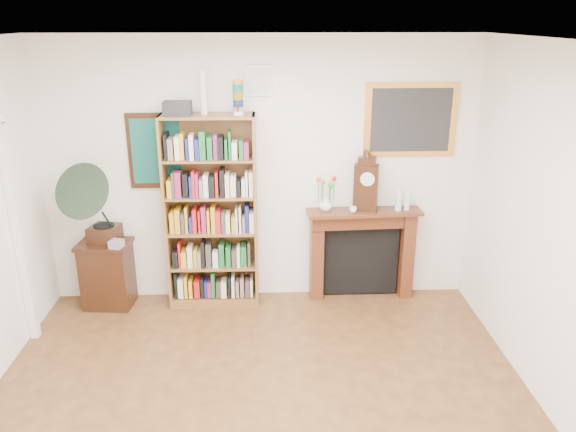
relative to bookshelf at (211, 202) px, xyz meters
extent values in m
cube|color=white|center=(0.50, -2.31, 1.65)|extent=(4.50, 5.00, 0.01)
cube|color=white|center=(0.50, 0.19, 0.25)|extent=(4.50, 0.01, 2.80)
cube|color=white|center=(-1.70, -0.64, -0.10)|extent=(0.08, 0.08, 2.10)
cube|color=black|center=(-0.55, 0.17, 0.50)|extent=(0.58, 0.03, 0.78)
cube|color=#135B53|center=(-0.55, 0.15, 0.50)|extent=(0.50, 0.01, 0.67)
cube|color=white|center=(0.50, 0.17, 1.20)|extent=(0.26, 0.03, 0.30)
cube|color=silver|center=(0.50, 0.15, 1.20)|extent=(0.22, 0.01, 0.26)
cube|color=gold|center=(2.05, 0.17, 0.80)|extent=(0.95, 0.03, 0.75)
cube|color=#262628|center=(2.05, 0.15, 0.80)|extent=(0.82, 0.01, 0.65)
cube|color=brown|center=(-0.46, 0.00, -0.12)|extent=(0.03, 0.33, 2.05)
cube|color=brown|center=(0.46, 0.00, -0.12)|extent=(0.03, 0.33, 2.05)
cube|color=brown|center=(0.00, 0.00, 0.89)|extent=(0.94, 0.33, 0.03)
cube|color=brown|center=(0.00, 0.00, -1.10)|extent=(0.94, 0.33, 0.09)
cube|color=brown|center=(0.00, 0.16, -0.12)|extent=(0.94, 0.02, 2.05)
cube|color=brown|center=(0.00, 0.00, -0.70)|extent=(0.89, 0.31, 0.02)
cube|color=brown|center=(0.00, 0.00, -0.32)|extent=(0.89, 0.31, 0.02)
cube|color=brown|center=(0.00, 0.00, 0.07)|extent=(0.89, 0.31, 0.02)
cube|color=brown|center=(0.00, 0.00, 0.46)|extent=(0.89, 0.31, 0.02)
cube|color=black|center=(-1.13, -0.02, -0.78)|extent=(0.57, 0.43, 0.73)
cube|color=#511F12|center=(1.11, 0.08, -0.65)|extent=(0.14, 0.19, 0.99)
cube|color=#511F12|center=(2.09, 0.08, -0.65)|extent=(0.14, 0.19, 0.99)
cube|color=#511F12|center=(1.60, 0.08, -0.24)|extent=(1.13, 0.24, 0.16)
cube|color=#511F12|center=(1.60, 0.04, -0.14)|extent=(1.22, 0.35, 0.04)
cube|color=black|center=(1.60, 0.13, -0.73)|extent=(0.82, 0.09, 0.79)
cube|color=black|center=(-1.12, 0.01, -0.33)|extent=(0.33, 0.33, 0.17)
cylinder|color=black|center=(-1.12, 0.01, -0.24)|extent=(0.26, 0.26, 0.01)
cone|color=#2A3D2C|center=(-1.12, -0.16, 0.14)|extent=(0.70, 0.80, 0.72)
cube|color=#B6B5C2|center=(-0.96, -0.16, -0.38)|extent=(0.15, 0.15, 0.08)
cube|color=black|center=(1.61, 0.06, 0.12)|extent=(0.27, 0.19, 0.49)
cylinder|color=white|center=(1.61, -0.01, 0.23)|extent=(0.14, 0.05, 0.15)
cube|color=black|center=(1.61, 0.06, 0.40)|extent=(0.20, 0.15, 0.09)
imported|color=white|center=(1.19, 0.06, -0.05)|extent=(0.18, 0.18, 0.15)
imported|color=white|center=(1.47, -0.02, -0.09)|extent=(0.09, 0.09, 0.06)
cylinder|color=silver|center=(1.96, 0.04, 0.00)|extent=(0.07, 0.07, 0.24)
cylinder|color=silver|center=(2.05, 0.05, -0.02)|extent=(0.06, 0.06, 0.20)
camera|label=1|loc=(0.58, -5.50, 1.81)|focal=35.00mm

